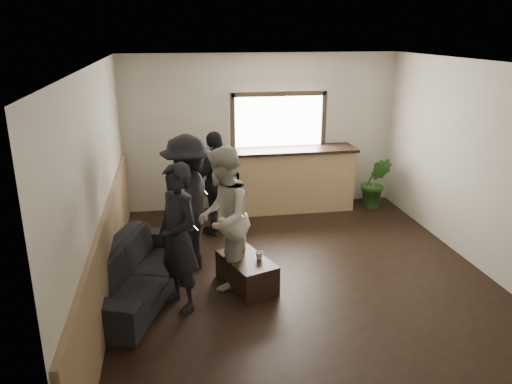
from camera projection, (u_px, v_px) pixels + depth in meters
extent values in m
cube|color=black|center=(302.00, 278.00, 6.70)|extent=(5.00, 6.00, 0.01)
cube|color=silver|center=(309.00, 64.00, 5.83)|extent=(5.00, 6.00, 0.01)
cube|color=beige|center=(262.00, 132.00, 9.07)|extent=(5.00, 0.01, 2.80)
cube|color=beige|center=(420.00, 300.00, 3.46)|extent=(5.00, 0.01, 2.80)
cube|color=beige|center=(100.00, 189.00, 5.85)|extent=(0.01, 6.00, 2.80)
cube|color=beige|center=(486.00, 169.00, 6.68)|extent=(0.01, 6.00, 2.80)
cube|color=#8D704F|center=(109.00, 255.00, 6.12)|extent=(0.06, 5.90, 1.10)
cube|color=tan|center=(281.00, 181.00, 9.09)|extent=(2.60, 0.60, 1.10)
cube|color=black|center=(281.00, 150.00, 8.91)|extent=(2.70, 0.68, 0.05)
cube|color=white|center=(278.00, 121.00, 9.02)|extent=(1.60, 0.06, 0.90)
cube|color=#3F3326|center=(279.00, 94.00, 8.84)|extent=(1.72, 0.08, 0.08)
cube|color=#3F3326|center=(233.00, 123.00, 8.86)|extent=(0.08, 0.08, 1.06)
cube|color=#3F3326|center=(323.00, 120.00, 9.13)|extent=(0.08, 0.08, 1.06)
imported|color=black|center=(137.00, 271.00, 6.19)|extent=(1.58, 2.40, 0.65)
cube|color=black|center=(247.00, 272.00, 6.45)|extent=(0.75, 0.98, 0.38)
imported|color=silver|center=(229.00, 251.00, 6.48)|extent=(0.18, 0.18, 0.10)
imported|color=silver|center=(259.00, 255.00, 6.37)|extent=(0.14, 0.14, 0.09)
imported|color=#2D6623|center=(376.00, 182.00, 9.24)|extent=(0.64, 0.58, 0.96)
imported|color=black|center=(178.00, 238.00, 5.76)|extent=(0.70, 0.78, 1.78)
cube|color=black|center=(194.00, 227.00, 5.87)|extent=(0.12, 0.11, 0.12)
cube|color=white|center=(194.00, 226.00, 5.86)|extent=(0.10, 0.09, 0.11)
imported|color=beige|center=(223.00, 218.00, 6.28)|extent=(0.90, 1.04, 1.83)
cube|color=black|center=(240.00, 212.00, 6.23)|extent=(0.11, 0.09, 0.12)
cube|color=white|center=(240.00, 211.00, 6.23)|extent=(0.09, 0.08, 0.11)
imported|color=black|center=(189.00, 203.00, 6.79)|extent=(0.72, 1.22, 1.87)
cube|color=black|center=(204.00, 190.00, 6.77)|extent=(0.09, 0.07, 0.12)
cube|color=white|center=(204.00, 190.00, 6.76)|extent=(0.08, 0.07, 0.11)
imported|color=black|center=(217.00, 183.00, 7.95)|extent=(1.03, 0.94, 1.68)
cube|color=black|center=(226.00, 158.00, 7.68)|extent=(0.11, 0.12, 0.12)
cube|color=white|center=(226.00, 158.00, 7.67)|extent=(0.10, 0.10, 0.11)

